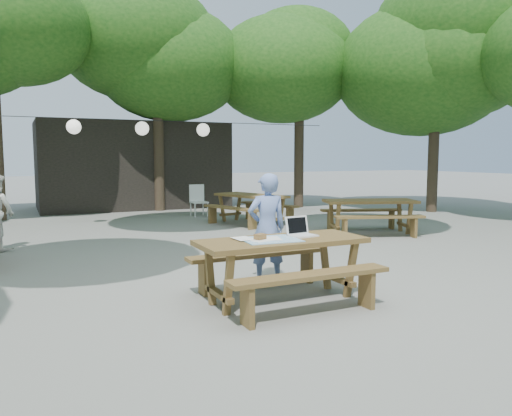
% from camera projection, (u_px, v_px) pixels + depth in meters
% --- Properties ---
extents(ground, '(80.00, 80.00, 0.00)m').
position_uv_depth(ground, '(254.00, 274.00, 7.31)').
color(ground, slate).
rests_on(ground, ground).
extents(pavilion, '(6.00, 3.00, 2.80)m').
position_uv_depth(pavilion, '(133.00, 165.00, 16.78)').
color(pavilion, black).
rests_on(pavilion, ground).
extents(main_picnic_table, '(2.00, 1.58, 0.75)m').
position_uv_depth(main_picnic_table, '(282.00, 269.00, 5.92)').
color(main_picnic_table, brown).
rests_on(main_picnic_table, ground).
extents(picnic_table_ne, '(2.33, 2.14, 0.75)m').
position_uv_depth(picnic_table_ne, '(370.00, 216.00, 11.10)').
color(picnic_table_ne, brown).
rests_on(picnic_table_ne, ground).
extents(picnic_table_far_e, '(2.08, 2.29, 0.75)m').
position_uv_depth(picnic_table_far_e, '(251.00, 209.00, 12.66)').
color(picnic_table_far_e, brown).
rests_on(picnic_table_far_e, ground).
extents(woman, '(0.58, 0.42, 1.49)m').
position_uv_depth(woman, '(267.00, 228.00, 6.77)').
color(woman, '#738ED2').
rests_on(woman, ground).
extents(plastic_chair, '(0.44, 0.44, 0.90)m').
position_uv_depth(plastic_chair, '(199.00, 207.00, 14.30)').
color(plastic_chair, white).
rests_on(plastic_chair, ground).
extents(laptop, '(0.36, 0.30, 0.24)m').
position_uv_depth(laptop, '(300.00, 231.00, 6.09)').
color(laptop, white).
rests_on(laptop, main_picnic_table).
extents(tabletop_clutter, '(0.73, 0.61, 0.08)m').
position_uv_depth(tabletop_clutter, '(267.00, 239.00, 5.81)').
color(tabletop_clutter, '#388ABF').
rests_on(tabletop_clutter, main_picnic_table).
extents(paper_lanterns, '(9.00, 0.34, 0.38)m').
position_uv_depth(paper_lanterns, '(143.00, 128.00, 12.35)').
color(paper_lanterns, black).
rests_on(paper_lanterns, ground).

